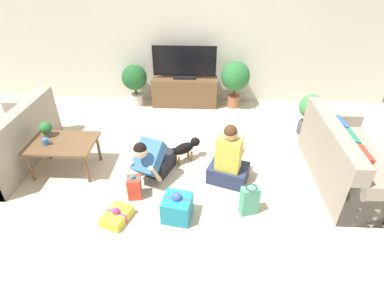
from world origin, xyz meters
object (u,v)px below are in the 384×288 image
at_px(person_kneeling, 153,159).
at_px(tabletop_plant, 46,128).
at_px(gift_bag_a, 249,200).
at_px(gift_box_c, 134,187).
at_px(tv_console, 185,91).
at_px(sofa_left, 9,144).
at_px(potted_plant_corner_right, 311,112).
at_px(tv, 184,64).
at_px(potted_plant_back_right, 235,78).
at_px(potted_plant_back_left, 135,80).
at_px(sofa_right, 346,161).
at_px(person_sitting, 229,162).
at_px(dog, 187,147).
at_px(mug, 46,142).
at_px(coffee_table, 63,145).
at_px(gift_box_a, 117,216).
at_px(gift_box_b, 177,207).

height_order(person_kneeling, tabletop_plant, person_kneeling).
bearing_deg(gift_bag_a, gift_box_c, 171.66).
xyz_separation_m(tv_console, gift_bag_a, (0.99, -3.02, -0.09)).
xyz_separation_m(tv_console, gift_box_c, (-0.46, -2.81, -0.13)).
height_order(sofa_left, potted_plant_corner_right, sofa_left).
height_order(tv, potted_plant_back_right, tv).
bearing_deg(potted_plant_back_left, tabletop_plant, -111.48).
relative_size(sofa_right, person_sitting, 1.98).
relative_size(dog, mug, 3.72).
xyz_separation_m(potted_plant_corner_right, gift_bag_a, (-1.23, -1.98, -0.21)).
relative_size(sofa_right, coffee_table, 1.98).
bearing_deg(potted_plant_back_left, person_sitting, -53.36).
relative_size(potted_plant_back_left, gift_box_a, 1.96).
distance_m(dog, tabletop_plant, 2.03).
xyz_separation_m(person_kneeling, gift_box_c, (-0.19, -0.40, -0.16)).
height_order(potted_plant_corner_right, potted_plant_back_left, potted_plant_back_left).
bearing_deg(tv_console, potted_plant_back_right, -2.86).
distance_m(tv_console, person_kneeling, 2.43).
xyz_separation_m(coffee_table, gift_box_a, (0.97, -0.94, -0.36)).
xyz_separation_m(coffee_table, gift_box_b, (1.69, -0.85, -0.27)).
bearing_deg(coffee_table, person_sitting, -3.41).
bearing_deg(person_sitting, mug, 17.58).
height_order(sofa_right, tv, tv).
distance_m(potted_plant_corner_right, dog, 2.26).
bearing_deg(coffee_table, tv_console, 55.79).
height_order(coffee_table, person_kneeling, person_kneeling).
xyz_separation_m(potted_plant_back_right, mug, (-2.74, -2.31, -0.09)).
distance_m(potted_plant_back_left, gift_box_a, 3.24).
bearing_deg(tv_console, potted_plant_corner_right, -25.26).
height_order(coffee_table, gift_box_b, coffee_table).
bearing_deg(tv, coffee_table, -124.21).
distance_m(person_sitting, gift_box_b, 0.97).
relative_size(tv_console, gift_box_b, 3.41).
relative_size(person_kneeling, gift_box_b, 2.08).
bearing_deg(potted_plant_back_right, gift_bag_a, -90.17).
bearing_deg(person_kneeling, gift_box_c, -94.89).
relative_size(sofa_right, potted_plant_back_right, 1.93).
bearing_deg(gift_box_b, gift_box_a, -173.21).
bearing_deg(person_sitting, gift_box_c, 36.59).
distance_m(sofa_right, gift_box_b, 2.40).
height_order(gift_box_a, gift_bag_a, gift_bag_a).
xyz_separation_m(coffee_table, potted_plant_corner_right, (3.78, 1.24, -0.01)).
distance_m(sofa_right, coffee_table, 3.93).
height_order(sofa_left, gift_box_c, sofa_left).
xyz_separation_m(sofa_left, coffee_table, (0.92, -0.19, 0.12)).
bearing_deg(gift_box_b, potted_plant_corner_right, 44.99).
bearing_deg(potted_plant_back_left, gift_box_a, -82.60).
xyz_separation_m(potted_plant_corner_right, dog, (-2.06, -0.92, -0.18)).
bearing_deg(mug, gift_box_c, -19.40).
distance_m(gift_box_c, mug, 1.41).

